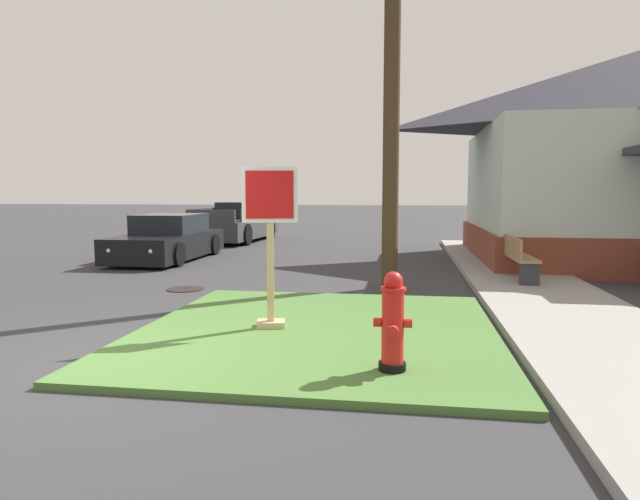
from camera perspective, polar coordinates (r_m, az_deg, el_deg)
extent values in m
plane|color=#333335|center=(6.51, -21.53, -10.89)|extent=(160.00, 160.00, 0.00)
cube|color=#477033|center=(7.34, -0.21, -8.28)|extent=(4.57, 5.00, 0.08)
cube|color=gray|center=(11.95, 20.21, -3.03)|extent=(2.20, 18.21, 0.12)
cylinder|color=black|center=(5.67, 7.43, -11.75)|extent=(0.28, 0.28, 0.08)
cylinder|color=red|center=(5.57, 7.48, -7.80)|extent=(0.22, 0.22, 0.73)
cylinder|color=red|center=(5.49, 7.54, -3.97)|extent=(0.25, 0.25, 0.03)
sphere|color=red|center=(5.48, 7.55, -3.19)|extent=(0.19, 0.19, 0.19)
cube|color=red|center=(5.47, 7.56, -2.47)|extent=(0.04, 0.04, 0.04)
cylinder|color=red|center=(5.56, 5.93, -7.40)|extent=(0.08, 0.09, 0.09)
cylinder|color=red|center=(5.56, 9.05, -7.46)|extent=(0.08, 0.09, 0.09)
cylinder|color=red|center=(5.41, 7.44, -8.34)|extent=(0.12, 0.09, 0.12)
cube|color=tan|center=(7.23, -5.14, -0.01)|extent=(0.11, 0.11, 2.03)
cube|color=tan|center=(7.39, -5.07, -7.56)|extent=(0.41, 0.35, 0.08)
cube|color=white|center=(7.14, -5.20, 5.69)|extent=(0.70, 0.16, 0.71)
cube|color=red|center=(7.12, -5.20, 5.69)|extent=(0.60, 0.14, 0.61)
cylinder|color=black|center=(10.91, -13.67, -3.93)|extent=(0.70, 0.70, 0.02)
cube|color=black|center=(15.87, -15.38, 0.51)|extent=(1.84, 4.48, 0.64)
cube|color=black|center=(16.03, -15.12, 2.58)|extent=(1.55, 2.07, 0.56)
cylinder|color=black|center=(14.29, -14.49, -0.44)|extent=(0.23, 0.62, 0.62)
cylinder|color=black|center=(15.00, -20.38, -0.33)|extent=(0.23, 0.62, 0.62)
cylinder|color=black|center=(16.86, -10.92, 0.58)|extent=(0.23, 0.62, 0.62)
cylinder|color=black|center=(17.47, -16.09, 0.63)|extent=(0.23, 0.62, 0.62)
sphere|color=white|center=(13.67, -16.96, -0.11)|extent=(0.14, 0.14, 0.14)
sphere|color=red|center=(17.70, -11.01, 1.34)|extent=(0.12, 0.12, 0.12)
sphere|color=white|center=(14.15, -20.85, -0.05)|extent=(0.14, 0.14, 0.14)
sphere|color=red|center=(18.08, -14.19, 1.36)|extent=(0.12, 0.12, 0.12)
cube|color=#38383D|center=(21.38, -8.67, 2.22)|extent=(2.13, 5.08, 0.68)
cube|color=black|center=(22.01, -8.08, 4.00)|extent=(1.76, 1.37, 0.68)
cube|color=#38383D|center=(20.87, -11.90, 3.62)|extent=(0.18, 2.11, 0.44)
cube|color=#38383D|center=(20.22, -7.08, 3.63)|extent=(0.18, 2.11, 0.44)
cube|color=#38383D|center=(19.06, -11.20, 3.43)|extent=(1.75, 0.17, 0.44)
cylinder|color=black|center=(23.11, -9.54, 2.18)|extent=(0.29, 0.77, 0.76)
cylinder|color=black|center=(22.53, -5.19, 2.14)|extent=(0.29, 0.77, 0.76)
cylinder|color=black|center=(20.33, -12.52, 1.63)|extent=(0.29, 0.77, 0.76)
cylinder|color=black|center=(19.67, -7.65, 1.58)|extent=(0.29, 0.77, 0.76)
cube|color=#93704C|center=(11.78, 19.94, -0.69)|extent=(0.42, 1.75, 0.06)
cube|color=#93704C|center=(11.72, 19.12, 0.39)|extent=(0.07, 1.74, 0.38)
cube|color=#2D2D33|center=(11.04, 20.73, -2.37)|extent=(0.36, 0.06, 0.41)
cube|color=#2D2D33|center=(12.58, 19.18, -1.35)|extent=(0.36, 0.06, 0.41)
cylinder|color=#42301E|center=(11.12, 7.47, 21.98)|extent=(0.31, 0.31, 9.86)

